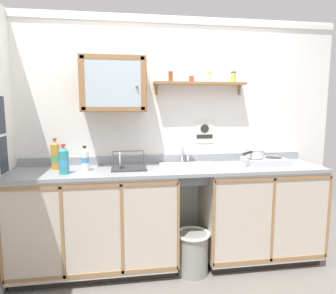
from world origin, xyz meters
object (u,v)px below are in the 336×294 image
(saucepan, at_px, (255,153))
(bottle_detergent_teal_0, at_px, (64,161))
(sink, at_px, (189,169))
(dish_rack, at_px, (127,166))
(bottle_opaque_white_1, at_px, (85,159))
(hot_plate_stove, at_px, (265,161))
(wall_cabinet, at_px, (114,84))
(bottle_juice_amber_2, at_px, (55,155))
(trash_bin, at_px, (193,252))
(warning_sign, at_px, (205,132))

(saucepan, height_order, bottle_detergent_teal_0, bottle_detergent_teal_0)
(sink, xyz_separation_m, dish_rack, (-0.58, -0.04, 0.05))
(saucepan, bearing_deg, bottle_opaque_white_1, -178.19)
(hot_plate_stove, relative_size, bottle_opaque_white_1, 1.81)
(sink, bearing_deg, wall_cabinet, 172.14)
(bottle_juice_amber_2, distance_m, wall_cabinet, 0.84)
(dish_rack, xyz_separation_m, wall_cabinet, (-0.11, 0.13, 0.75))
(hot_plate_stove, bearing_deg, wall_cabinet, 175.67)
(wall_cabinet, bearing_deg, hot_plate_stove, -4.33)
(saucepan, bearing_deg, dish_rack, -178.21)
(sink, height_order, trash_bin, sink)
(bottle_detergent_teal_0, xyz_separation_m, bottle_juice_amber_2, (-0.11, 0.21, 0.01))
(hot_plate_stove, bearing_deg, dish_rack, -179.13)
(bottle_detergent_teal_0, xyz_separation_m, bottle_opaque_white_1, (0.16, 0.10, -0.01))
(bottle_opaque_white_1, relative_size, dish_rack, 0.71)
(saucepan, bearing_deg, bottle_detergent_teal_0, -175.18)
(bottle_detergent_teal_0, height_order, warning_sign, warning_sign)
(bottle_opaque_white_1, height_order, warning_sign, warning_sign)
(hot_plate_stove, xyz_separation_m, bottle_opaque_white_1, (-1.73, -0.03, 0.07))
(saucepan, relative_size, warning_sign, 1.23)
(hot_plate_stove, height_order, warning_sign, warning_sign)
(bottle_juice_amber_2, xyz_separation_m, trash_bin, (1.23, -0.27, -0.89))
(sink, relative_size, wall_cabinet, 0.93)
(dish_rack, relative_size, trash_bin, 0.80)
(dish_rack, height_order, wall_cabinet, wall_cabinet)
(bottle_juice_amber_2, height_order, warning_sign, warning_sign)
(bottle_juice_amber_2, bearing_deg, dish_rack, -8.87)
(dish_rack, height_order, warning_sign, warning_sign)
(bottle_detergent_teal_0, bearing_deg, dish_rack, 11.76)
(warning_sign, bearing_deg, bottle_opaque_white_1, -166.41)
(bottle_detergent_teal_0, height_order, trash_bin, bottle_detergent_teal_0)
(saucepan, xyz_separation_m, bottle_juice_amber_2, (-1.90, 0.06, 0.01))
(bottle_detergent_teal_0, distance_m, warning_sign, 1.41)
(sink, xyz_separation_m, bottle_detergent_teal_0, (-1.12, -0.15, 0.13))
(saucepan, distance_m, bottle_detergent_teal_0, 1.80)
(hot_plate_stove, xyz_separation_m, trash_bin, (-0.77, -0.19, -0.79))
(warning_sign, relative_size, trash_bin, 0.59)
(sink, relative_size, hot_plate_stove, 1.34)
(sink, xyz_separation_m, saucepan, (0.67, 0.00, 0.13))
(bottle_juice_amber_2, distance_m, warning_sign, 1.47)
(hot_plate_stove, relative_size, wall_cabinet, 0.69)
(bottle_detergent_teal_0, bearing_deg, saucepan, 4.82)
(sink, distance_m, bottle_juice_amber_2, 1.24)
(bottle_detergent_teal_0, bearing_deg, trash_bin, -2.99)
(sink, relative_size, trash_bin, 1.38)
(hot_plate_stove, relative_size, saucepan, 1.43)
(hot_plate_stove, relative_size, bottle_juice_amber_2, 1.44)
(dish_rack, bearing_deg, saucepan, 1.79)
(sink, height_order, bottle_detergent_teal_0, sink)
(sink, bearing_deg, hot_plate_stove, -1.11)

